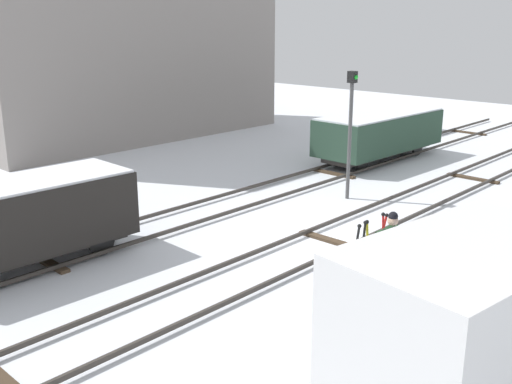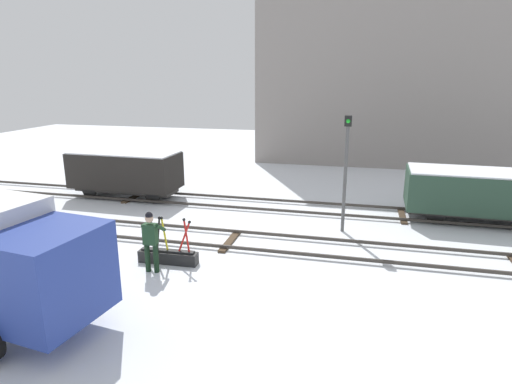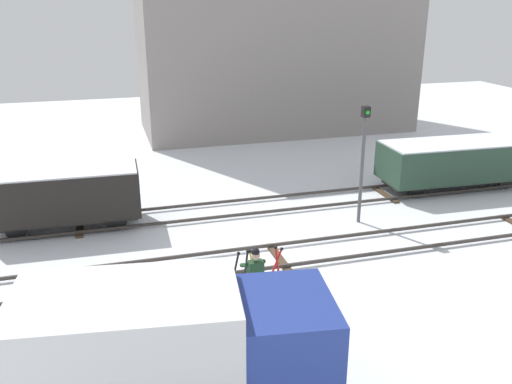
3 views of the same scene
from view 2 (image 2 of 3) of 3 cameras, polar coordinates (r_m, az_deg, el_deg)
The scene contains 9 objects.
ground_plane at distance 14.63m, azimuth -3.43°, elevation -6.63°, with size 60.00×60.00×0.00m, color silver.
track_main_line at distance 14.59m, azimuth -3.44°, elevation -6.23°, with size 44.00×1.94×0.18m.
track_siding_near at distance 18.42m, azimuth 0.34°, elevation -1.60°, with size 44.00×1.94×0.18m.
switch_lever_frame at distance 13.24m, azimuth -11.53°, elevation -8.16°, with size 1.81×0.41×1.45m.
rail_worker at distance 12.51m, azimuth -13.73°, elevation -5.91°, with size 0.55×0.65×1.79m.
signal_post at distance 15.24m, azimuth 11.80°, elevation 3.80°, with size 0.24×0.32×4.13m.
apartment_building at distance 29.82m, azimuth 16.64°, elevation 15.98°, with size 15.75×6.73×12.31m.
freight_car_near_switch at distance 20.43m, azimuth -16.91°, elevation 2.67°, with size 4.95×2.09×2.12m.
freight_car_back_track at distance 18.39m, azimuth 28.97°, elevation -0.14°, with size 6.32×2.44×1.99m.
Camera 2 is at (4.02, -12.98, 5.43)m, focal length 30.25 mm.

